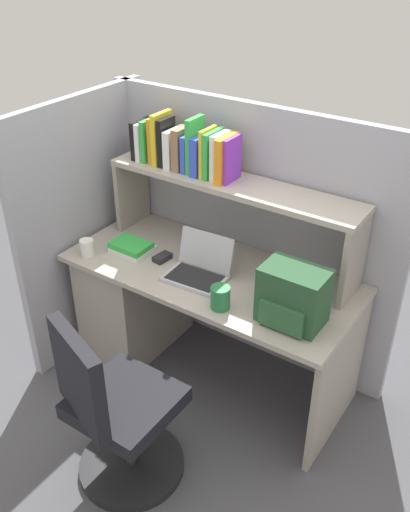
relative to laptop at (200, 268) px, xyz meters
The scene contains 13 objects.
ground_plane 0.78m from the laptop, 73.10° to the left, with size 8.00×8.00×0.00m, color #4C4C51.
desk 0.53m from the laptop, 169.34° to the left, with size 1.60×0.70×0.73m.
cubicle_partition_rear 0.45m from the laptop, 87.31° to the left, with size 1.84×0.05×1.55m, color #9E9EA8.
cubicle_partition_left 0.83m from the laptop, behind, with size 0.05×1.06×1.55m, color #9E9EA8.
overhead_hutch 0.40m from the laptop, 85.53° to the left, with size 1.44×0.28×0.45m.
reference_books_on_shelf 0.65m from the laptop, 135.58° to the left, with size 0.63×0.19×0.30m.
laptop is the anchor object (origin of this frame).
backpack 0.58m from the laptop, ahead, with size 0.30×0.23×0.28m.
computer_mouse 0.26m from the laptop, behind, with size 0.06×0.10×0.03m, color #262628.
paper_cup 0.67m from the laptop, 164.74° to the right, with size 0.08×0.08×0.09m, color white.
snack_canister 0.30m from the laptop, 35.74° to the right, with size 0.10×0.10×0.12m, color #26723F.
desk_book_stack 0.46m from the laptop, behind, with size 0.22×0.18×0.06m.
office_chair 0.86m from the laptop, 85.62° to the right, with size 0.53×0.54×0.93m.
Camera 1 is at (1.40, -2.11, 2.37)m, focal length 39.50 mm.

